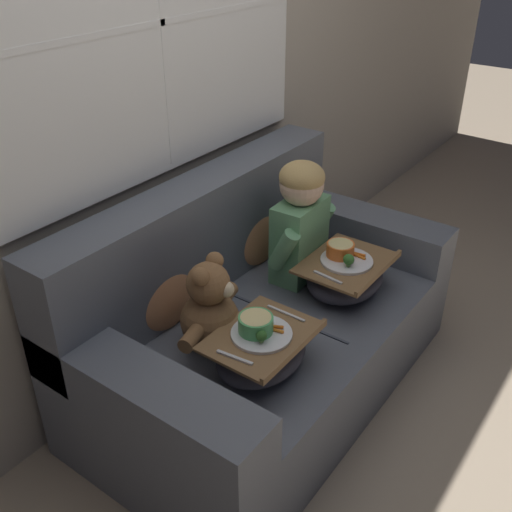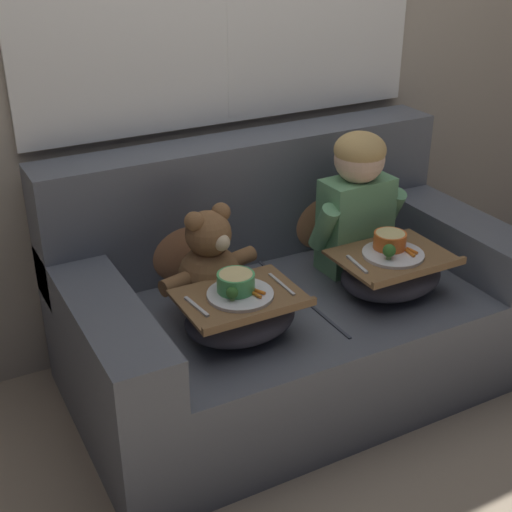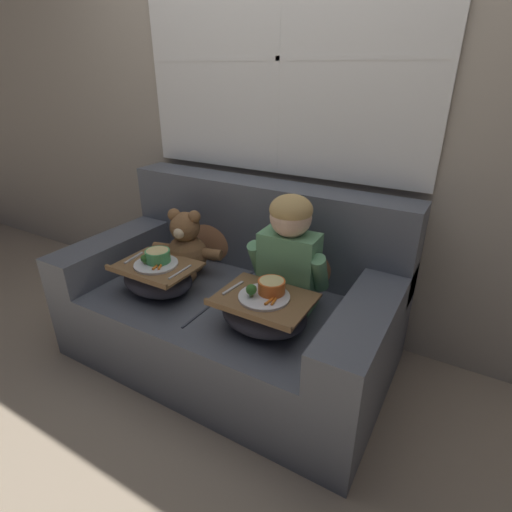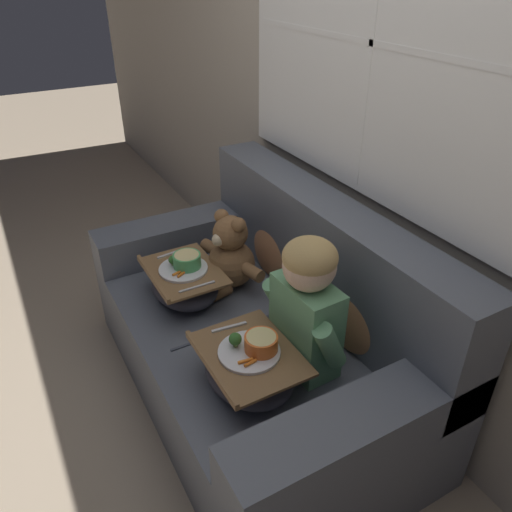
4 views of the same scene
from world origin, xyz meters
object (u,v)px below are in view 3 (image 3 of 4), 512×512
(lap_tray_teddy, at_px, (158,277))
(lap_tray_child, at_px, (264,311))
(throw_pillow_behind_teddy, at_px, (212,232))
(couch, at_px, (236,300))
(throw_pillow_behind_child, at_px, (308,255))
(child_figure, at_px, (290,247))
(teddy_bear, at_px, (186,247))

(lap_tray_teddy, bearing_deg, lap_tray_child, 0.05)
(throw_pillow_behind_teddy, relative_size, lap_tray_child, 0.87)
(lap_tray_child, bearing_deg, couch, 141.41)
(throw_pillow_behind_child, xyz_separation_m, lap_tray_teddy, (-0.64, -0.49, -0.08))
(child_figure, bearing_deg, throw_pillow_behind_child, 90.01)
(teddy_bear, xyz_separation_m, lap_tray_child, (0.64, -0.24, -0.08))
(child_figure, distance_m, teddy_bear, 0.66)
(throw_pillow_behind_child, distance_m, child_figure, 0.28)
(child_figure, bearing_deg, lap_tray_child, -89.93)
(teddy_bear, bearing_deg, child_figure, 0.38)
(throw_pillow_behind_child, distance_m, throw_pillow_behind_teddy, 0.64)
(couch, bearing_deg, child_figure, -2.03)
(lap_tray_child, xyz_separation_m, lap_tray_teddy, (-0.64, -0.00, 0.00))
(couch, distance_m, teddy_bear, 0.41)
(throw_pillow_behind_child, relative_size, child_figure, 0.66)
(child_figure, relative_size, teddy_bear, 1.36)
(couch, relative_size, child_figure, 3.04)
(throw_pillow_behind_teddy, bearing_deg, throw_pillow_behind_child, 0.00)
(lap_tray_child, bearing_deg, teddy_bear, 159.41)
(lap_tray_teddy, bearing_deg, throw_pillow_behind_child, 37.29)
(teddy_bear, relative_size, lap_tray_teddy, 1.01)
(couch, height_order, teddy_bear, couch)
(lap_tray_child, bearing_deg, lap_tray_teddy, -179.95)
(couch, xyz_separation_m, throw_pillow_behind_teddy, (-0.32, 0.23, 0.26))
(throw_pillow_behind_child, xyz_separation_m, teddy_bear, (-0.64, -0.25, -0.01))
(couch, bearing_deg, lap_tray_teddy, -141.35)
(teddy_bear, bearing_deg, lap_tray_teddy, -90.40)
(throw_pillow_behind_child, bearing_deg, lap_tray_child, -89.96)
(couch, height_order, throw_pillow_behind_teddy, couch)
(teddy_bear, relative_size, lap_tray_child, 0.99)
(throw_pillow_behind_child, bearing_deg, couch, -144.11)
(child_figure, bearing_deg, throw_pillow_behind_teddy, 159.22)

